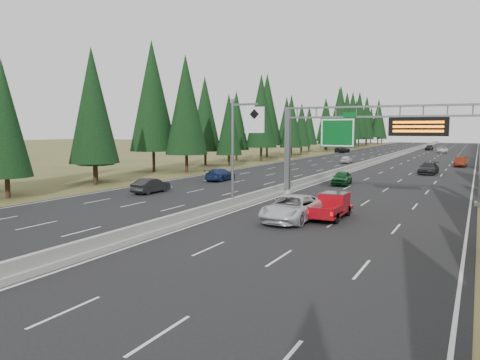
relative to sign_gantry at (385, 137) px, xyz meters
The scene contains 17 objects.
road 46.29m from the sign_gantry, 101.18° to the left, with size 32.00×260.00×0.08m, color black.
shoulder_left 52.70m from the sign_gantry, 120.63° to the left, with size 3.60×260.00×0.06m, color #4E4D24.
median_barrier 46.25m from the sign_gantry, 101.18° to the left, with size 0.70×260.00×0.85m.
sign_gantry is the anchor object (origin of this frame).
hov_sign_pole 12.96m from the sign_gantry, 130.04° to the right, with size 2.80×0.50×8.00m.
tree_row_left 53.96m from the sign_gantry, 125.19° to the left, with size 11.98×243.38×18.87m.
silver_minivan 13.10m from the sign_gantry, 106.39° to the right, with size 2.70×5.86×1.63m, color silver.
red_pickup 10.65m from the sign_gantry, 98.97° to the right, with size 1.78×4.99×1.63m.
car_ahead_green 11.51m from the sign_gantry, 123.34° to the left, with size 1.71×4.24×1.44m, color #166329.
car_ahead_dkred 41.04m from the sign_gantry, 83.64° to the left, with size 1.61×4.61×1.52m, color maroon.
car_ahead_dkgrey 25.98m from the sign_gantry, 87.32° to the left, with size 2.12×5.21×1.51m, color black.
car_ahead_white 85.24m from the sign_gantry, 90.75° to the left, with size 2.42×5.24×1.46m, color silver.
car_ahead_far 98.69m from the sign_gantry, 93.10° to the left, with size 1.81×4.51×1.54m, color black.
car_onc_near 21.02m from the sign_gantry, 164.50° to the right, with size 1.45×4.17×1.37m, color black.
car_onc_blue 20.77m from the sign_gantry, 161.44° to the left, with size 1.95×4.80×1.39m, color navy.
car_onc_white 42.64m from the sign_gantry, 108.27° to the left, with size 1.52×3.78×1.29m, color silver.
car_onc_far 79.33m from the sign_gantry, 107.20° to the left, with size 2.45×5.30×1.47m, color black.
Camera 1 is at (15.90, -4.87, 5.96)m, focal length 35.00 mm.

